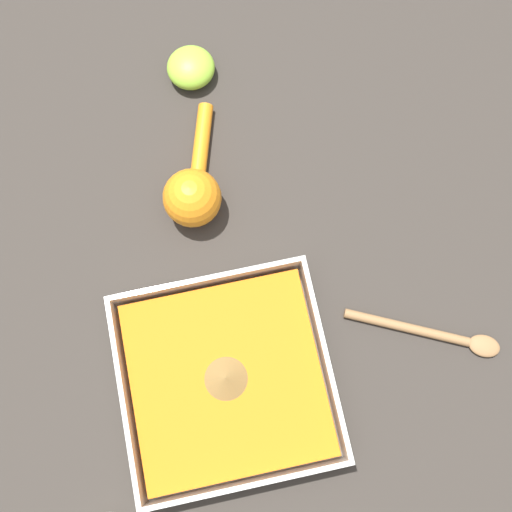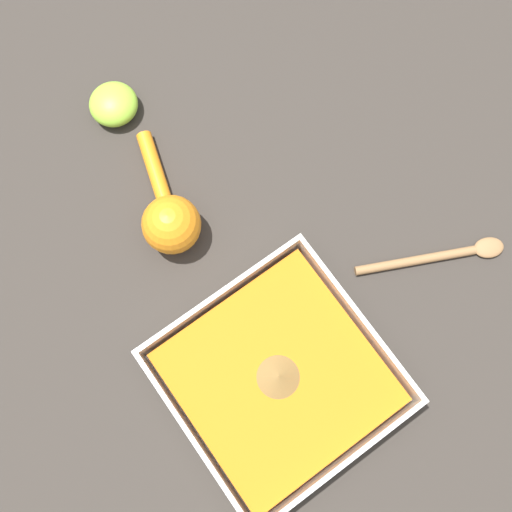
# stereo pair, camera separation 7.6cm
# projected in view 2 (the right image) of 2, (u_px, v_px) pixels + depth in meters

# --- Properties ---
(ground_plane) EXTENTS (4.00, 4.00, 0.00)m
(ground_plane) POSITION_uv_depth(u_px,v_px,m) (265.00, 427.00, 0.74)
(ground_plane) COLOR #332D28
(square_dish) EXTENTS (0.25, 0.25, 0.06)m
(square_dish) POSITION_uv_depth(u_px,v_px,m) (278.00, 378.00, 0.73)
(square_dish) COLOR silver
(square_dish) RESTS_ON ground_plane
(lemon_squeezer) EXTENTS (0.18, 0.09, 0.08)m
(lemon_squeezer) POSITION_uv_depth(u_px,v_px,m) (170.00, 219.00, 0.77)
(lemon_squeezer) COLOR orange
(lemon_squeezer) RESTS_ON ground_plane
(lemon_half) EXTENTS (0.07, 0.07, 0.04)m
(lemon_half) POSITION_uv_depth(u_px,v_px,m) (114.00, 104.00, 0.83)
(lemon_half) COLOR #93CC38
(lemon_half) RESTS_ON ground_plane
(wooden_spoon) EXTENTS (0.10, 0.19, 0.01)m
(wooden_spoon) POSITION_uv_depth(u_px,v_px,m) (439.00, 256.00, 0.79)
(wooden_spoon) COLOR olive
(wooden_spoon) RESTS_ON ground_plane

